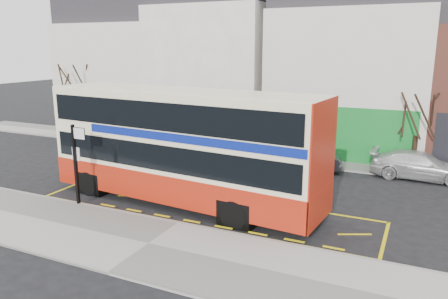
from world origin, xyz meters
The scene contains 15 objects.
ground centered at (0.00, 0.00, 0.00)m, with size 120.00×120.00×0.00m, color black.
pavement centered at (0.00, -2.30, 0.07)m, with size 40.00×4.00×0.15m, color #A39F9B.
kerb centered at (0.00, -0.38, 0.07)m, with size 40.00×0.15×0.15m, color gray.
far_pavement centered at (0.00, 11.00, 0.07)m, with size 50.00×3.00×0.15m, color #A39F9B.
road_markings centered at (0.00, 1.60, 0.01)m, with size 14.00×3.40×0.01m, color yellow, non-canonical shape.
terrace_far_left centered at (-13.50, 14.99, 4.82)m, with size 8.00×8.01×10.80m.
terrace_left centered at (-5.50, 14.99, 5.32)m, with size 8.00×8.01×11.80m.
terrace_green_shop centered at (3.50, 14.99, 5.07)m, with size 9.00×8.01×11.30m.
double_decker_bus centered at (-1.02, 1.78, 2.50)m, with size 12.08×3.78×4.75m.
bus_stop_post centered at (-4.69, -0.39, 2.10)m, with size 0.82×0.14×3.29m.
car_silver centered at (-8.30, 9.10, 0.66)m, with size 1.57×3.89×1.33m, color #B3B4B8.
car_grey centered at (1.90, 8.90, 0.75)m, with size 1.59×4.56×1.50m, color #3A3C41.
car_white centered at (7.85, 9.77, 0.68)m, with size 1.90×4.67×1.35m, color silver.
street_tree_left centered at (-15.10, 10.64, 4.54)m, with size 3.08×3.08×6.66m.
street_tree_right centered at (7.52, 10.69, 3.66)m, with size 2.49×2.49×5.37m.
Camera 1 is at (7.84, -13.25, 6.47)m, focal length 35.00 mm.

